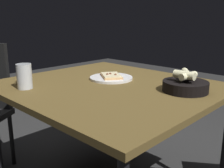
{
  "coord_description": "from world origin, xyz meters",
  "views": [
    {
      "loc": [
        -1.0,
        1.01,
        1.09
      ],
      "look_at": [
        -0.09,
        0.07,
        0.75
      ],
      "focal_mm": 41.67,
      "sensor_mm": 36.0,
      "label": 1
    }
  ],
  "objects_px": {
    "pizza_plate": "(111,77)",
    "beer_glass": "(24,78)",
    "dining_table": "(109,94)",
    "pepper_shaker": "(23,77)",
    "bread_basket": "(185,85)"
  },
  "relations": [
    {
      "from": "pizza_plate",
      "to": "beer_glass",
      "type": "bearing_deg",
      "value": 69.38
    },
    {
      "from": "dining_table",
      "to": "pepper_shaker",
      "type": "bearing_deg",
      "value": 42.38
    },
    {
      "from": "dining_table",
      "to": "bread_basket",
      "type": "height_order",
      "value": "bread_basket"
    },
    {
      "from": "pepper_shaker",
      "to": "beer_glass",
      "type": "bearing_deg",
      "value": 156.74
    },
    {
      "from": "beer_glass",
      "to": "dining_table",
      "type": "bearing_deg",
      "value": -125.06
    },
    {
      "from": "bread_basket",
      "to": "beer_glass",
      "type": "relative_size",
      "value": 1.74
    },
    {
      "from": "bread_basket",
      "to": "pepper_shaker",
      "type": "xyz_separation_m",
      "value": [
        0.74,
        0.5,
        0.0
      ]
    },
    {
      "from": "dining_table",
      "to": "bread_basket",
      "type": "xyz_separation_m",
      "value": [
        -0.38,
        -0.17,
        0.09
      ]
    },
    {
      "from": "pepper_shaker",
      "to": "pizza_plate",
      "type": "bearing_deg",
      "value": -122.79
    },
    {
      "from": "beer_glass",
      "to": "pepper_shaker",
      "type": "distance_m",
      "value": 0.11
    },
    {
      "from": "dining_table",
      "to": "pizza_plate",
      "type": "xyz_separation_m",
      "value": [
        0.08,
        -0.1,
        0.07
      ]
    },
    {
      "from": "pepper_shaker",
      "to": "bread_basket",
      "type": "bearing_deg",
      "value": -146.18
    },
    {
      "from": "pizza_plate",
      "to": "beer_glass",
      "type": "distance_m",
      "value": 0.51
    },
    {
      "from": "dining_table",
      "to": "bread_basket",
      "type": "bearing_deg",
      "value": -156.25
    },
    {
      "from": "pizza_plate",
      "to": "pepper_shaker",
      "type": "xyz_separation_m",
      "value": [
        0.28,
        0.43,
        0.03
      ]
    }
  ]
}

